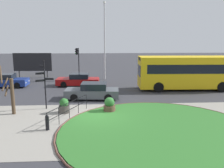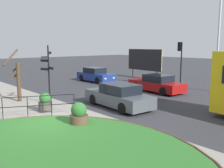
{
  "view_description": "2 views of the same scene",
  "coord_description": "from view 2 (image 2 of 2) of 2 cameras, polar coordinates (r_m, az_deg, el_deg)",
  "views": [
    {
      "loc": [
        0.27,
        -15.72,
        5.39
      ],
      "look_at": [
        1.41,
        3.92,
        1.42
      ],
      "focal_mm": 38.34,
      "sensor_mm": 36.0,
      "label": 1
    },
    {
      "loc": [
        10.52,
        -5.55,
        3.67
      ],
      "look_at": [
        0.35,
        3.43,
        1.57
      ],
      "focal_mm": 40.6,
      "sensor_mm": 36.0,
      "label": 2
    }
  ],
  "objects": [
    {
      "name": "ground",
      "position": [
        12.45,
        -13.16,
        -8.6
      ],
      "size": [
        120.0,
        120.0,
        0.0
      ],
      "primitive_type": "plane",
      "color": "#333338"
    },
    {
      "name": "sidewalk_paving",
      "position": [
        11.8,
        -20.34,
        -9.85
      ],
      "size": [
        32.0,
        8.7,
        0.02
      ],
      "primitive_type": "cube",
      "color": "gray",
      "rests_on": "ground"
    },
    {
      "name": "signpost_directional",
      "position": [
        16.06,
        -14.17,
        2.96
      ],
      "size": [
        1.28,
        0.96,
        3.66
      ],
      "color": "black",
      "rests_on": "ground"
    },
    {
      "name": "railing_grass_edge",
      "position": [
        13.52,
        -18.52,
        -4.31
      ],
      "size": [
        2.09,
        4.28,
        1.11
      ],
      "rotation": [
        0.0,
        0.0,
        4.26
      ],
      "color": "black",
      "rests_on": "ground"
    },
    {
      "name": "car_near_lane",
      "position": [
        25.55,
        -3.73,
        2.0
      ],
      "size": [
        4.41,
        1.83,
        1.42
      ],
      "rotation": [
        0.0,
        0.0,
        -0.02
      ],
      "color": "navy",
      "rests_on": "ground"
    },
    {
      "name": "car_far_lane",
      "position": [
        20.24,
        10.02,
        0.02
      ],
      "size": [
        4.68,
        2.03,
        1.36
      ],
      "rotation": [
        0.0,
        0.0,
        3.09
      ],
      "color": "maroon",
      "rests_on": "ground"
    },
    {
      "name": "car_oncoming",
      "position": [
        15.03,
        1.51,
        -2.77
      ],
      "size": [
        4.71,
        2.12,
        1.42
      ],
      "rotation": [
        0.0,
        0.0,
        3.07
      ],
      "color": "#474C51",
      "rests_on": "ground"
    },
    {
      "name": "traffic_light_near",
      "position": [
        23.08,
        15.09,
        6.5
      ],
      "size": [
        0.49,
        0.27,
        3.92
      ],
      "rotation": [
        0.0,
        0.0,
        3.17
      ],
      "color": "black",
      "rests_on": "ground"
    },
    {
      "name": "lamppost_tall",
      "position": [
        21.55,
        22.99,
        11.58
      ],
      "size": [
        0.32,
        0.32,
        9.35
      ],
      "color": "#B7B7BC",
      "rests_on": "ground"
    },
    {
      "name": "billboard_left",
      "position": [
        28.52,
        7.31,
        5.37
      ],
      "size": [
        4.97,
        0.32,
        3.21
      ],
      "rotation": [
        0.0,
        0.0,
        -0.04
      ],
      "color": "black",
      "rests_on": "ground"
    },
    {
      "name": "planter_near_signpost",
      "position": [
        11.83,
        -7.47,
        -6.9
      ],
      "size": [
        0.86,
        0.86,
        1.08
      ],
      "color": "brown",
      "rests_on": "ground"
    },
    {
      "name": "planter_kerbside",
      "position": [
        14.52,
        -14.79,
        -4.15
      ],
      "size": [
        0.75,
        0.75,
        1.07
      ],
      "color": "#47423D",
      "rests_on": "ground"
    },
    {
      "name": "street_tree_bare",
      "position": [
        17.56,
        -20.48,
        1.16
      ],
      "size": [
        0.98,
        1.37,
        3.41
      ],
      "color": "#423323",
      "rests_on": "ground"
    }
  ]
}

